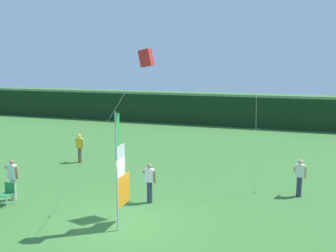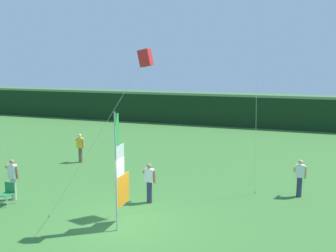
# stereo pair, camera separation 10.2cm
# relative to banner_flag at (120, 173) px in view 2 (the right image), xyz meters

# --- Properties ---
(ground_plane) EXTENTS (120.00, 120.00, 0.00)m
(ground_plane) POSITION_rel_banner_flag_xyz_m (-0.02, 0.40, -1.99)
(ground_plane) COLOR #3D7533
(distant_treeline) EXTENTS (80.00, 2.40, 2.70)m
(distant_treeline) POSITION_rel_banner_flag_xyz_m (-0.02, 23.60, -0.64)
(distant_treeline) COLOR black
(distant_treeline) RESTS_ON ground
(banner_flag) EXTENTS (0.06, 1.03, 4.15)m
(banner_flag) POSITION_rel_banner_flag_xyz_m (0.00, 0.00, 0.00)
(banner_flag) COLOR #B7B7BC
(banner_flag) RESTS_ON ground
(person_near_banner) EXTENTS (0.55, 0.48, 1.75)m
(person_near_banner) POSITION_rel_banner_flag_xyz_m (-5.51, 1.04, -1.05)
(person_near_banner) COLOR #B7B2A3
(person_near_banner) RESTS_ON ground
(person_mid_field) EXTENTS (0.55, 0.48, 1.67)m
(person_mid_field) POSITION_rel_banner_flag_xyz_m (0.05, 2.58, -1.10)
(person_mid_field) COLOR #2D334C
(person_mid_field) RESTS_ON ground
(person_far_left) EXTENTS (0.55, 0.48, 1.65)m
(person_far_left) POSITION_rel_banner_flag_xyz_m (5.89, 5.36, -1.11)
(person_far_left) COLOR #2D334C
(person_far_left) RESTS_ON ground
(person_far_right) EXTENTS (0.55, 0.48, 1.68)m
(person_far_right) POSITION_rel_banner_flag_xyz_m (-6.15, 7.33, -1.10)
(person_far_right) COLOR brown
(person_far_right) RESTS_ON ground
(folding_chair) EXTENTS (0.51, 0.51, 0.89)m
(folding_chair) POSITION_rel_banner_flag_xyz_m (-5.37, 0.54, -1.48)
(folding_chair) COLOR #BCBCC1
(folding_chair) RESTS_ON ground
(kite_red_box_1) EXTENTS (4.10, 0.54, 6.21)m
(kite_red_box_1) POSITION_rel_banner_flag_xyz_m (0.86, 0.26, 3.86)
(kite_red_box_1) COLOR brown
(kite_red_box_1) RESTS_ON ground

